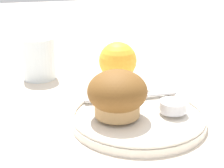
# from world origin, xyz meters

# --- Properties ---
(ground_plane) EXTENTS (3.00, 3.00, 0.00)m
(ground_plane) POSITION_xyz_m (0.00, 0.00, 0.00)
(ground_plane) COLOR beige
(plate) EXTENTS (0.24, 0.24, 0.02)m
(plate) POSITION_xyz_m (-0.01, 0.00, 0.01)
(plate) COLOR silver
(plate) RESTS_ON ground_plane
(muffin) EXTENTS (0.10, 0.10, 0.08)m
(muffin) POSITION_xyz_m (-0.05, 0.00, 0.06)
(muffin) COLOR tan
(muffin) RESTS_ON plate
(cream_ramekin) EXTENTS (0.05, 0.05, 0.02)m
(cream_ramekin) POSITION_xyz_m (0.05, -0.01, 0.03)
(cream_ramekin) COLOR silver
(cream_ramekin) RESTS_ON plate
(berry_pair) EXTENTS (0.03, 0.01, 0.01)m
(berry_pair) POSITION_xyz_m (-0.00, 0.07, 0.03)
(berry_pair) COLOR #4C194C
(berry_pair) RESTS_ON plate
(butter_knife) EXTENTS (0.18, 0.02, 0.00)m
(butter_knife) POSITION_xyz_m (-0.00, 0.07, 0.02)
(butter_knife) COLOR #B7B7BC
(butter_knife) RESTS_ON plate
(orange_fruit) EXTENTS (0.09, 0.09, 0.09)m
(orange_fruit) POSITION_xyz_m (0.01, 0.23, 0.04)
(orange_fruit) COLOR #F4A82D
(orange_fruit) RESTS_ON ground_plane
(juice_glass) EXTENTS (0.08, 0.08, 0.10)m
(juice_glass) POSITION_xyz_m (-0.16, 0.28, 0.05)
(juice_glass) COLOR silver
(juice_glass) RESTS_ON ground_plane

